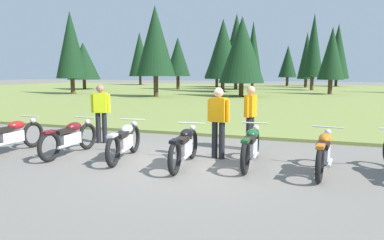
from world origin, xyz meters
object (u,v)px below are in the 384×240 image
motorcycle_maroon (70,137)px  motorcycle_black (185,146)px  motorcycle_british_green (251,146)px  motorcycle_orange (324,152)px  motorcycle_silver (125,141)px  motorcycle_red (12,136)px  rider_in_hivis_vest (250,114)px  rider_with_back_turned (101,110)px  rider_checking_bike (218,119)px

motorcycle_maroon → motorcycle_black: 3.01m
motorcycle_british_green → motorcycle_orange: bearing=-4.3°
motorcycle_silver → motorcycle_red: bearing=-173.8°
motorcycle_maroon → motorcycle_british_green: 4.39m
motorcycle_silver → motorcycle_black: size_ratio=0.99×
motorcycle_british_green → motorcycle_maroon: bearing=-174.4°
rider_in_hivis_vest → motorcycle_silver: bearing=-143.2°
motorcycle_black → motorcycle_orange: size_ratio=1.00×
motorcycle_red → motorcycle_silver: same height
motorcycle_maroon → rider_with_back_turned: rider_with_back_turned is taller
motorcycle_red → motorcycle_maroon: (1.56, 0.26, 0.00)m
motorcycle_maroon → rider_checking_bike: bearing=13.1°
rider_in_hivis_vest → motorcycle_maroon: bearing=-153.7°
motorcycle_orange → rider_in_hivis_vest: (-1.77, 1.70, 0.51)m
motorcycle_red → motorcycle_black: (4.57, 0.20, 0.00)m
rider_checking_bike → motorcycle_silver: bearing=-159.8°
motorcycle_maroon → motorcycle_orange: 5.86m
motorcycle_silver → rider_checking_bike: size_ratio=1.25×
motorcycle_red → motorcycle_black: 4.57m
motorcycle_red → rider_checking_bike: (5.09, 1.09, 0.51)m
motorcycle_british_green → rider_with_back_turned: rider_with_back_turned is taller
motorcycle_british_green → rider_checking_bike: rider_checking_bike is taller
motorcycle_maroon → rider_with_back_turned: bearing=94.0°
rider_with_back_turned → motorcycle_red: bearing=-128.8°
motorcycle_orange → rider_checking_bike: size_ratio=1.26×
motorcycle_orange → rider_with_back_turned: 6.11m
motorcycle_british_green → motorcycle_orange: size_ratio=1.00×
motorcycle_maroon → motorcycle_silver: size_ratio=1.01×
motorcycle_silver → motorcycle_british_green: bearing=7.2°
rider_with_back_turned → rider_checking_bike: size_ratio=1.00×
motorcycle_black → rider_with_back_turned: size_ratio=1.26×
motorcycle_orange → rider_in_hivis_vest: bearing=136.2°
motorcycle_maroon → motorcycle_british_green: same height
motorcycle_red → motorcycle_british_green: 5.97m
motorcycle_british_green → rider_with_back_turned: size_ratio=1.26×
motorcycle_maroon → rider_checking_bike: rider_checking_bike is taller
motorcycle_british_green → rider_in_hivis_vest: 1.69m
motorcycle_red → motorcycle_orange: bearing=4.5°
motorcycle_orange → motorcycle_red: bearing=-175.5°
motorcycle_british_green → rider_checking_bike: size_ratio=1.26×
motorcycle_maroon → motorcycle_british_green: (4.37, 0.43, 0.00)m
motorcycle_black → rider_in_hivis_vest: rider_in_hivis_vest is taller
motorcycle_silver → rider_with_back_turned: (-1.58, 1.47, 0.51)m
motorcycle_maroon → rider_in_hivis_vest: (4.08, 2.02, 0.51)m
motorcycle_black → motorcycle_maroon: bearing=178.7°
motorcycle_silver → motorcycle_black: (1.54, -0.13, 0.00)m
motorcycle_maroon → motorcycle_orange: bearing=3.1°
motorcycle_black → motorcycle_silver: bearing=175.1°
motorcycle_maroon → motorcycle_silver: (1.48, 0.07, 0.00)m
motorcycle_silver → motorcycle_orange: (4.38, 0.25, 0.00)m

